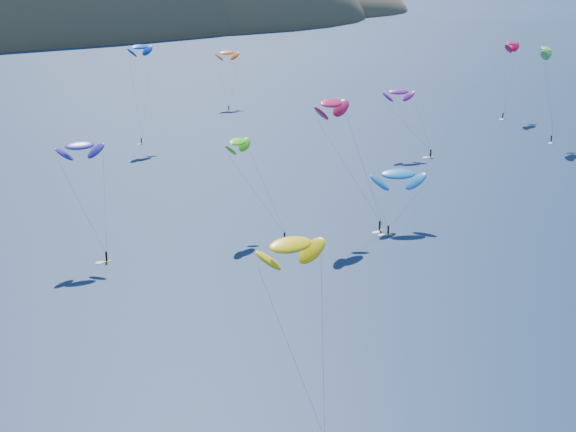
# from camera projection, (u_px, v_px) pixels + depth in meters

# --- Properties ---
(kitesurfer_2) EXTENTS (8.17, 11.25, 21.86)m
(kitesurfer_2) POSITION_uv_depth(u_px,v_px,m) (291.00, 245.00, 87.60)
(kitesurfer_2) COLOR yellow
(kitesurfer_2) RESTS_ON ground
(kitesurfer_3) EXTENTS (8.00, 14.57, 18.80)m
(kitesurfer_3) POSITION_uv_depth(u_px,v_px,m) (238.00, 142.00, 147.67)
(kitesurfer_3) COLOR yellow
(kitesurfer_3) RESTS_ON ground
(kitesurfer_4) EXTENTS (9.00, 6.50, 28.12)m
(kitesurfer_4) POSITION_uv_depth(u_px,v_px,m) (139.00, 47.00, 214.41)
(kitesurfer_4) COLOR yellow
(kitesurfer_4) RESTS_ON ground
(kitesurfer_5) EXTENTS (11.81, 9.00, 12.85)m
(kitesurfer_5) POSITION_uv_depth(u_px,v_px,m) (398.00, 174.00, 151.87)
(kitesurfer_5) COLOR yellow
(kitesurfer_5) RESTS_ON ground
(kitesurfer_6) EXTENTS (9.51, 12.51, 18.26)m
(kitesurfer_6) POSITION_uv_depth(u_px,v_px,m) (399.00, 92.00, 204.96)
(kitesurfer_6) COLOR yellow
(kitesurfer_6) RESTS_ON ground
(kitesurfer_8) EXTENTS (11.20, 8.10, 25.40)m
(kitesurfer_8) POSITION_uv_depth(u_px,v_px,m) (512.00, 43.00, 250.63)
(kitesurfer_8) COLOR yellow
(kitesurfer_8) RESTS_ON ground
(kitesurfer_9) EXTENTS (11.95, 12.09, 26.25)m
(kitesurfer_9) POSITION_uv_depth(u_px,v_px,m) (331.00, 103.00, 147.04)
(kitesurfer_9) COLOR yellow
(kitesurfer_9) RESTS_ON ground
(kitesurfer_10) EXTENTS (8.07, 9.67, 21.03)m
(kitesurfer_10) POSITION_uv_depth(u_px,v_px,m) (80.00, 146.00, 135.52)
(kitesurfer_10) COLOR yellow
(kitesurfer_10) RESTS_ON ground
(kitesurfer_11) EXTENTS (10.67, 13.16, 20.01)m
(kitesurfer_11) POSITION_uv_depth(u_px,v_px,m) (227.00, 53.00, 270.38)
(kitesurfer_11) COLOR yellow
(kitesurfer_11) RESTS_ON ground
(kitesurfer_13) EXTENTS (10.02, 9.34, 27.62)m
(kitesurfer_13) POSITION_uv_depth(u_px,v_px,m) (546.00, 49.00, 216.59)
(kitesurfer_13) COLOR yellow
(kitesurfer_13) RESTS_ON ground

